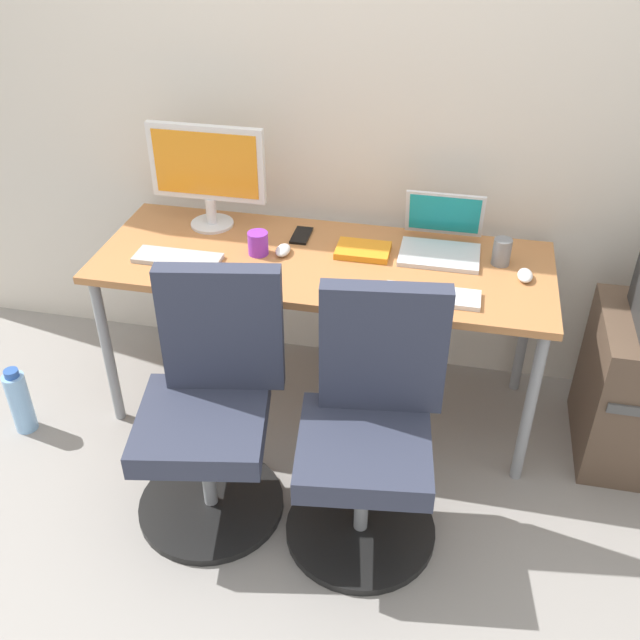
{
  "coord_description": "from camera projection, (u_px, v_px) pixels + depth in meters",
  "views": [
    {
      "loc": [
        0.5,
        -2.41,
        2.12
      ],
      "look_at": [
        0.0,
        -0.05,
        0.47
      ],
      "focal_mm": 40.62,
      "sensor_mm": 36.0,
      "label": 1
    }
  ],
  "objects": [
    {
      "name": "keyboard_by_laptop",
      "position": [
        432.0,
        296.0,
        2.58
      ],
      "size": [
        0.34,
        0.12,
        0.02
      ],
      "primitive_type": "cube",
      "color": "silver",
      "rests_on": "desk"
    },
    {
      "name": "office_chair_right",
      "position": [
        369.0,
        434.0,
        2.44
      ],
      "size": [
        0.54,
        0.54,
        0.94
      ],
      "color": "black",
      "rests_on": "ground"
    },
    {
      "name": "notebook",
      "position": [
        363.0,
        250.0,
        2.85
      ],
      "size": [
        0.21,
        0.15,
        0.03
      ],
      "primitive_type": "cube",
      "color": "orange",
      "rests_on": "desk"
    },
    {
      "name": "mouse_by_monitor",
      "position": [
        525.0,
        275.0,
        2.68
      ],
      "size": [
        0.06,
        0.1,
        0.03
      ],
      "primitive_type": "ellipsoid",
      "color": "silver",
      "rests_on": "desk"
    },
    {
      "name": "open_laptop",
      "position": [
        441.0,
        238.0,
        2.85
      ],
      "size": [
        0.31,
        0.29,
        0.22
      ],
      "color": "silver",
      "rests_on": "desk"
    },
    {
      "name": "phone_near_monitor",
      "position": [
        301.0,
        235.0,
        2.97
      ],
      "size": [
        0.07,
        0.14,
        0.01
      ],
      "primitive_type": "cube",
      "color": "black",
      "rests_on": "desk"
    },
    {
      "name": "pen_cup",
      "position": [
        502.0,
        252.0,
        2.76
      ],
      "size": [
        0.07,
        0.07,
        0.1
      ],
      "primitive_type": "cylinder",
      "color": "slate",
      "rests_on": "desk"
    },
    {
      "name": "desk",
      "position": [
        323.0,
        273.0,
        2.85
      ],
      "size": [
        1.77,
        0.66,
        0.73
      ],
      "color": "#B77542",
      "rests_on": "ground"
    },
    {
      "name": "ground_plane",
      "position": [
        322.0,
        401.0,
        3.23
      ],
      "size": [
        5.28,
        5.28,
        0.0
      ],
      "primitive_type": "plane",
      "color": "gray"
    },
    {
      "name": "desktop_monitor",
      "position": [
        207.0,
        169.0,
        2.92
      ],
      "size": [
        0.48,
        0.18,
        0.43
      ],
      "color": "silver",
      "rests_on": "desk"
    },
    {
      "name": "coffee_mug",
      "position": [
        258.0,
        243.0,
        2.83
      ],
      "size": [
        0.08,
        0.08,
        0.09
      ],
      "primitive_type": "cylinder",
      "color": "purple",
      "rests_on": "desk"
    },
    {
      "name": "back_wall",
      "position": [
        344.0,
        80.0,
        2.83
      ],
      "size": [
        4.4,
        0.04,
        2.6
      ],
      "primitive_type": "cube",
      "color": "silver",
      "rests_on": "ground"
    },
    {
      "name": "mouse_by_laptop",
      "position": [
        283.0,
        250.0,
        2.84
      ],
      "size": [
        0.06,
        0.1,
        0.03
      ],
      "primitive_type": "ellipsoid",
      "color": "silver",
      "rests_on": "desk"
    },
    {
      "name": "keyboard_by_monitor",
      "position": [
        178.0,
        258.0,
        2.81
      ],
      "size": [
        0.34,
        0.12,
        0.02
      ],
      "primitive_type": "cube",
      "color": "#B7B7B7",
      "rests_on": "desk"
    },
    {
      "name": "office_chair_left",
      "position": [
        211.0,
        411.0,
        2.54
      ],
      "size": [
        0.54,
        0.54,
        0.94
      ],
      "color": "black",
      "rests_on": "ground"
    },
    {
      "name": "water_bottle_on_floor",
      "position": [
        20.0,
        401.0,
        3.0
      ],
      "size": [
        0.09,
        0.09,
        0.31
      ],
      "color": "#8CBFF2",
      "rests_on": "ground"
    }
  ]
}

